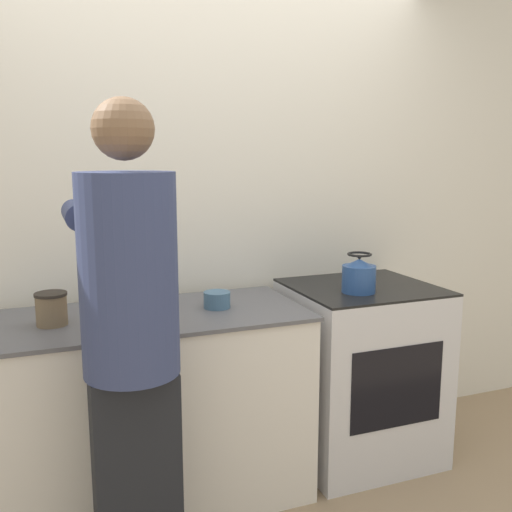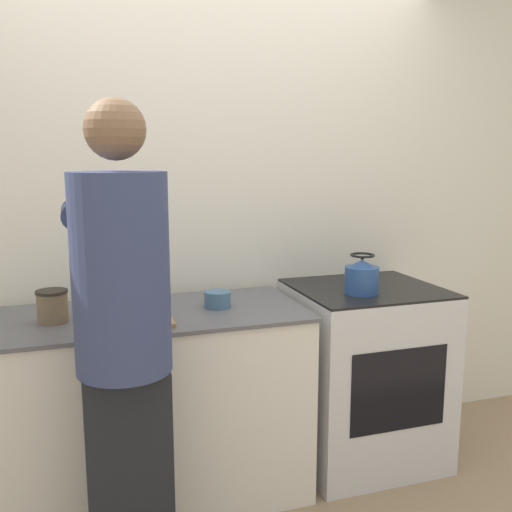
{
  "view_description": "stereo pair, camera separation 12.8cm",
  "coord_description": "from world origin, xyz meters",
  "px_view_note": "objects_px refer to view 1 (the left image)",
  "views": [
    {
      "loc": [
        -0.82,
        -2.15,
        1.59
      ],
      "look_at": [
        0.1,
        0.22,
        1.15
      ],
      "focal_mm": 40.0,
      "sensor_mm": 36.0,
      "label": 1
    },
    {
      "loc": [
        -0.7,
        -2.19,
        1.59
      ],
      "look_at": [
        0.1,
        0.22,
        1.15
      ],
      "focal_mm": 40.0,
      "sensor_mm": 36.0,
      "label": 2
    }
  ],
  "objects_px": {
    "knife": "(131,322)",
    "kettle": "(359,276)",
    "cutting_board": "(131,325)",
    "bowl_prep": "(217,300)",
    "oven": "(360,371)",
    "person": "(131,336)",
    "canister_jar": "(51,309)"
  },
  "relations": [
    {
      "from": "oven",
      "to": "kettle",
      "type": "distance_m",
      "value": 0.57
    },
    {
      "from": "knife",
      "to": "canister_jar",
      "type": "relative_size",
      "value": 1.73
    },
    {
      "from": "person",
      "to": "canister_jar",
      "type": "bearing_deg",
      "value": 116.1
    },
    {
      "from": "cutting_board",
      "to": "kettle",
      "type": "height_order",
      "value": "kettle"
    },
    {
      "from": "knife",
      "to": "bowl_prep",
      "type": "xyz_separation_m",
      "value": [
        0.42,
        0.17,
        0.02
      ]
    },
    {
      "from": "bowl_prep",
      "to": "knife",
      "type": "bearing_deg",
      "value": -158.68
    },
    {
      "from": "oven",
      "to": "canister_jar",
      "type": "height_order",
      "value": "canister_jar"
    },
    {
      "from": "cutting_board",
      "to": "kettle",
      "type": "distance_m",
      "value": 1.13
    },
    {
      "from": "oven",
      "to": "knife",
      "type": "distance_m",
      "value": 1.31
    },
    {
      "from": "kettle",
      "to": "bowl_prep",
      "type": "height_order",
      "value": "kettle"
    },
    {
      "from": "kettle",
      "to": "canister_jar",
      "type": "relative_size",
      "value": 1.42
    },
    {
      "from": "knife",
      "to": "oven",
      "type": "bearing_deg",
      "value": 30.18
    },
    {
      "from": "cutting_board",
      "to": "bowl_prep",
      "type": "distance_m",
      "value": 0.45
    },
    {
      "from": "knife",
      "to": "bowl_prep",
      "type": "bearing_deg",
      "value": 42.96
    },
    {
      "from": "person",
      "to": "kettle",
      "type": "bearing_deg",
      "value": 19.91
    },
    {
      "from": "bowl_prep",
      "to": "canister_jar",
      "type": "xyz_separation_m",
      "value": [
        -0.73,
        -0.01,
        0.03
      ]
    },
    {
      "from": "kettle",
      "to": "person",
      "type": "bearing_deg",
      "value": -160.09
    },
    {
      "from": "oven",
      "to": "kettle",
      "type": "relative_size",
      "value": 4.73
    },
    {
      "from": "person",
      "to": "bowl_prep",
      "type": "height_order",
      "value": "person"
    },
    {
      "from": "oven",
      "to": "bowl_prep",
      "type": "bearing_deg",
      "value": -178.73
    },
    {
      "from": "oven",
      "to": "cutting_board",
      "type": "relative_size",
      "value": 2.59
    },
    {
      "from": "cutting_board",
      "to": "bowl_prep",
      "type": "bearing_deg",
      "value": 20.42
    },
    {
      "from": "cutting_board",
      "to": "knife",
      "type": "height_order",
      "value": "knife"
    },
    {
      "from": "cutting_board",
      "to": "canister_jar",
      "type": "xyz_separation_m",
      "value": [
        -0.3,
        0.14,
        0.06
      ]
    },
    {
      "from": "knife",
      "to": "canister_jar",
      "type": "bearing_deg",
      "value": 174.99
    },
    {
      "from": "bowl_prep",
      "to": "canister_jar",
      "type": "distance_m",
      "value": 0.73
    },
    {
      "from": "bowl_prep",
      "to": "kettle",
      "type": "bearing_deg",
      "value": -7.53
    },
    {
      "from": "knife",
      "to": "canister_jar",
      "type": "height_order",
      "value": "canister_jar"
    },
    {
      "from": "knife",
      "to": "kettle",
      "type": "bearing_deg",
      "value": 25.34
    },
    {
      "from": "bowl_prep",
      "to": "canister_jar",
      "type": "height_order",
      "value": "canister_jar"
    },
    {
      "from": "knife",
      "to": "kettle",
      "type": "relative_size",
      "value": 1.22
    },
    {
      "from": "oven",
      "to": "person",
      "type": "distance_m",
      "value": 1.47
    }
  ]
}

